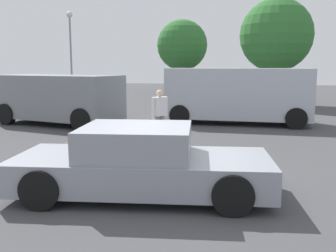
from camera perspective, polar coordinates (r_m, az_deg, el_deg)
name	(u,v)px	position (r m, az deg, el deg)	size (l,w,h in m)	color
ground_plane	(157,192)	(6.97, -1.62, -9.65)	(80.00, 80.00, 0.00)	#424244
sedan_foreground	(141,163)	(6.68, -4.01, -5.51)	(4.55, 2.35, 1.20)	gray
dog	(60,149)	(9.57, -15.66, -3.29)	(0.57, 0.46, 0.41)	olive
van_white	(238,94)	(15.09, 10.32, 4.71)	(5.38, 2.21, 2.11)	#B2B7C1
suv_dark	(59,97)	(15.14, -15.76, 4.07)	(5.05, 3.04, 1.86)	gray
pedestrian	(160,111)	(11.25, -1.22, 2.18)	(0.43, 0.48, 1.52)	gray
light_post_near	(70,39)	(29.67, -14.22, 12.40)	(0.44, 0.44, 6.06)	gray
tree_back_left	(182,45)	(32.81, 2.11, 11.83)	(4.18, 4.18, 5.98)	brown
tree_back_center	(276,35)	(22.78, 15.69, 12.74)	(4.03, 4.03, 5.89)	brown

